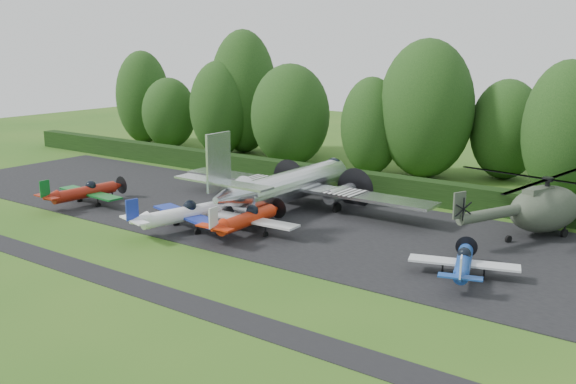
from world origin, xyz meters
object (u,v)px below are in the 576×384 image
Objects in this scene: light_plane_white at (182,214)px; light_plane_orange at (247,219)px; transport_plane at (291,185)px; light_plane_blue at (464,263)px; light_plane_red at (85,192)px; helicopter at (545,205)px.

light_plane_white reaches higher than light_plane_orange.
transport_plane reaches higher than light_plane_blue.
light_plane_red is at bearing 163.03° from light_plane_white.
light_plane_white is at bearing -155.28° from light_plane_blue.
transport_plane is 3.02× the size of light_plane_orange.
light_plane_blue is (17.01, -6.87, -1.09)m from transport_plane.
light_plane_white is at bearing -6.73° from light_plane_red.
helicopter is (1.38, 11.41, 1.24)m from light_plane_blue.
light_plane_red is at bearing -149.14° from transport_plane.
helicopter is at bearing 100.66° from light_plane_blue.
helicopter reaches higher than light_plane_orange.
transport_plane is 2.83× the size of light_plane_white.
light_plane_red is 35.59m from helicopter.
light_plane_orange is at bearing -160.44° from light_plane_blue.
transport_plane is 9.79m from light_plane_white.
light_plane_white reaches higher than light_plane_blue.
light_plane_red is at bearing 177.62° from helicopter.
light_plane_orange is 20.64m from helicopter.
light_plane_white is 25.34m from helicopter.
light_plane_red is at bearing -172.98° from light_plane_orange.
light_plane_white is 1.06× the size of light_plane_orange.
light_plane_red is 0.92× the size of light_plane_white.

